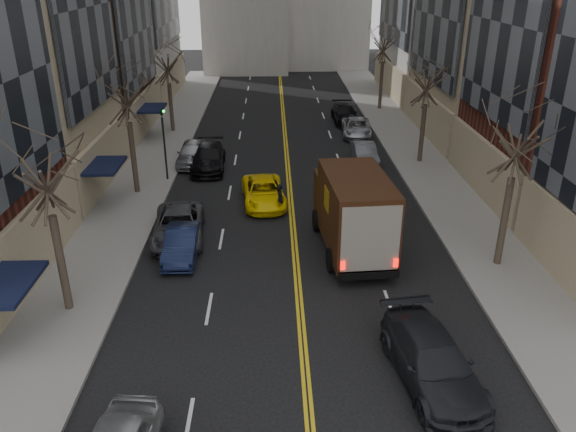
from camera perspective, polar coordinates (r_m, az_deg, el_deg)
name	(u,v)px	position (r m, az deg, el deg)	size (l,w,h in m)	color
sidewalk_left	(157,155)	(40.00, -13.21, 6.06)	(4.00, 66.00, 0.15)	slate
sidewalk_right	(415,153)	(40.44, 12.80, 6.30)	(4.00, 66.00, 0.15)	slate
tree_lf_near	(41,155)	(20.74, -23.83, 5.73)	(3.20, 3.20, 8.41)	#382D23
tree_lf_mid	(124,78)	(31.77, -16.32, 13.30)	(3.20, 3.20, 8.91)	#382D23
tree_lf_far	(166,54)	(44.42, -12.24, 15.82)	(3.20, 3.20, 8.12)	#382D23
tree_rt_near	(521,122)	(24.11, 22.62, 8.83)	(3.20, 3.20, 8.71)	#382D23
tree_rt_mid	(429,69)	(37.11, 14.10, 14.31)	(3.20, 3.20, 8.32)	#382D23
tree_rt_far	(385,32)	(51.53, 9.78, 17.91)	(3.20, 3.20, 9.11)	#382D23
traffic_signal	(164,136)	(34.21, -12.51, 7.89)	(0.29, 0.26, 4.70)	black
ups_truck	(353,212)	(25.41, 6.61, 0.41)	(3.25, 7.11, 3.80)	black
observer_sedan	(432,361)	(18.66, 14.45, -14.08)	(2.85, 5.54, 1.54)	black
taxi	(264,192)	(30.86, -2.48, 2.44)	(2.21, 4.79, 1.33)	yellow
pedestrian	(280,200)	(29.32, -0.82, 1.67)	(0.63, 0.41, 1.72)	black
parked_lf_b	(182,243)	(25.64, -10.72, -2.75)	(1.39, 3.98, 1.31)	#111936
parked_lf_c	(178,226)	(27.25, -11.07, -0.99)	(2.33, 5.06, 1.40)	#44464B
parked_lf_d	(209,158)	(36.55, -8.08, 5.85)	(2.06, 5.07, 1.47)	black
parked_lf_e	(192,153)	(37.71, -9.74, 6.34)	(1.76, 4.38, 1.49)	#98999F
parked_rt_a	(365,154)	(37.61, 7.78, 6.28)	(1.40, 4.02, 1.32)	#54575D
parked_rt_b	(357,128)	(43.91, 6.98, 8.91)	(2.15, 4.67, 1.30)	#ACAEB4
parked_rt_c	(345,114)	(47.83, 5.80, 10.30)	(1.98, 4.87, 1.41)	black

